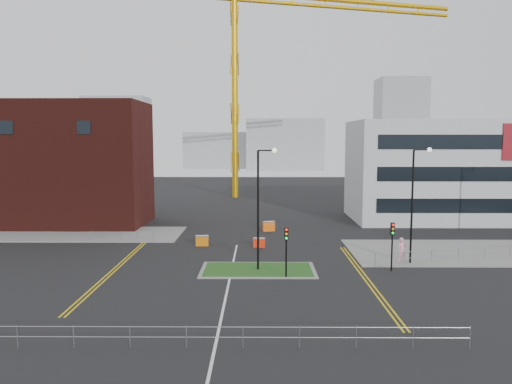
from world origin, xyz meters
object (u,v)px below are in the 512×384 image
(tower_crane, at_px, (269,42))
(pedestrian, at_px, (402,250))
(traffic_light_island, at_px, (286,243))
(streetlamp_island, at_px, (261,199))

(tower_crane, xyz_separation_m, pedestrian, (9.85, -46.08, -24.90))
(traffic_light_island, bearing_deg, pedestrian, 25.67)
(traffic_light_island, distance_m, pedestrian, 10.62)
(tower_crane, relative_size, pedestrian, 25.46)
(tower_crane, xyz_separation_m, streetlamp_island, (-1.40, -48.61, -20.50))
(tower_crane, height_order, streetlamp_island, tower_crane)
(tower_crane, bearing_deg, traffic_light_island, -89.57)
(streetlamp_island, relative_size, pedestrian, 4.56)
(streetlamp_island, xyz_separation_m, pedestrian, (11.25, 2.53, -4.41))
(tower_crane, height_order, traffic_light_island, tower_crane)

